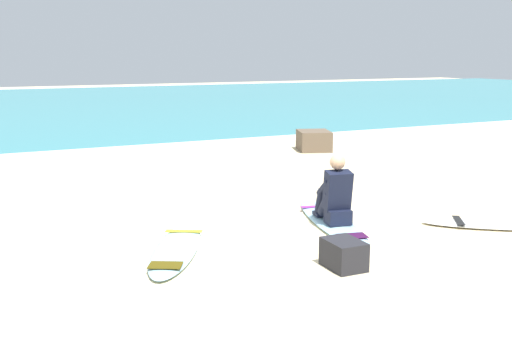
# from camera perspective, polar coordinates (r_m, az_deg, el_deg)

# --- Properties ---
(ground_plane) EXTENTS (80.00, 80.00, 0.00)m
(ground_plane) POSITION_cam_1_polar(r_m,az_deg,el_deg) (7.94, 0.23, -5.91)
(ground_plane) COLOR beige
(sea) EXTENTS (80.00, 28.00, 0.10)m
(sea) POSITION_cam_1_polar(r_m,az_deg,el_deg) (28.25, -19.19, 5.99)
(sea) COLOR teal
(sea) RESTS_ON ground
(breaking_foam) EXTENTS (80.00, 0.90, 0.11)m
(breaking_foam) POSITION_cam_1_polar(r_m,az_deg,el_deg) (14.82, -12.61, 2.11)
(breaking_foam) COLOR white
(breaking_foam) RESTS_ON ground
(surfboard_main) EXTENTS (1.14, 2.62, 0.08)m
(surfboard_main) POSITION_cam_1_polar(r_m,az_deg,el_deg) (8.57, 7.13, -4.45)
(surfboard_main) COLOR #9ED1E5
(surfboard_main) RESTS_ON ground
(surfer_seated) EXTENTS (0.47, 0.75, 0.95)m
(surfer_seated) POSITION_cam_1_polar(r_m,az_deg,el_deg) (8.34, 7.47, -2.06)
(surfer_seated) COLOR black
(surfer_seated) RESTS_ON surfboard_main
(surfboard_spare_near) EXTENTS (1.48, 2.14, 0.08)m
(surfboard_spare_near) POSITION_cam_1_polar(r_m,az_deg,el_deg) (7.42, -7.53, -6.97)
(surfboard_spare_near) COLOR #9ED1E5
(surfboard_spare_near) RESTS_ON ground
(surfboard_spare_far) EXTENTS (2.14, 1.66, 0.08)m
(surfboard_spare_far) POSITION_cam_1_polar(r_m,az_deg,el_deg) (9.04, 22.43, -4.42)
(surfboard_spare_far) COLOR white
(surfboard_spare_far) RESTS_ON ground
(shoreline_rock) EXTENTS (0.99, 1.06, 0.49)m
(shoreline_rock) POSITION_cam_1_polar(r_m,az_deg,el_deg) (14.96, 5.47, 3.15)
(shoreline_rock) COLOR brown
(shoreline_rock) RESTS_ON ground
(beach_bag) EXTENTS (0.37, 0.49, 0.32)m
(beach_bag) POSITION_cam_1_polar(r_m,az_deg,el_deg) (6.84, 8.26, -7.49)
(beach_bag) COLOR #232328
(beach_bag) RESTS_ON ground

